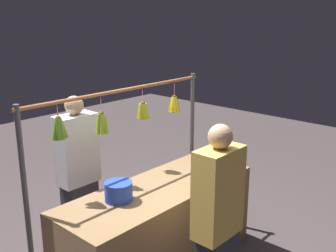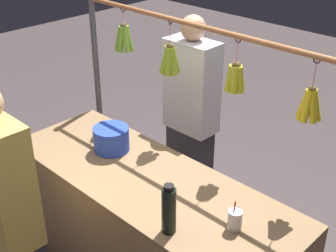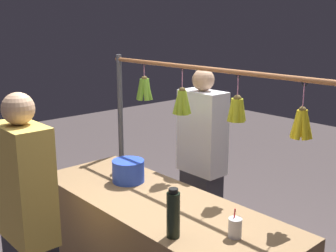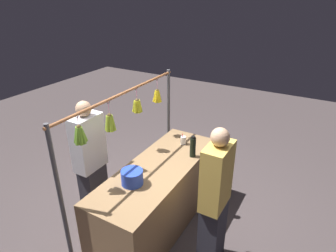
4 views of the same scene
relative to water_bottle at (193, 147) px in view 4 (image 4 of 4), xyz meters
The scene contains 8 objects.
ground_plane 1.08m from the water_bottle, 30.67° to the right, with size 12.00×12.00×0.00m, color #463C3D.
market_counter 0.73m from the water_bottle, 30.67° to the right, with size 1.95×0.69×0.83m, color olive.
display_rack 0.85m from the water_bottle, 58.37° to the right, with size 2.11×0.13×1.69m.
water_bottle is the anchor object (origin of this frame).
blue_bucket 0.88m from the water_bottle, 20.85° to the right, with size 0.23×0.23×0.16m, color blue.
drink_cup 0.34m from the water_bottle, 132.89° to the right, with size 0.07×0.07×0.16m.
vendor_person 1.24m from the water_bottle, 53.43° to the right, with size 0.38×0.21×1.61m.
customer_person 0.84m from the water_bottle, 41.06° to the left, with size 0.38×0.21×1.60m.
Camera 4 is at (2.42, 1.53, 2.70)m, focal length 31.21 mm.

